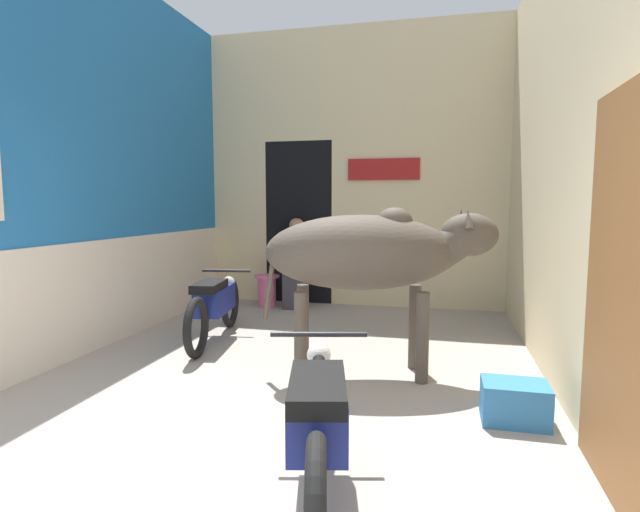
% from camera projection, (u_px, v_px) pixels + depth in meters
% --- Properties ---
extents(wall_left_shopfront, '(0.25, 5.43, 4.02)m').
position_uv_depth(wall_left_shopfront, '(90.00, 160.00, 5.12)').
color(wall_left_shopfront, '#236BAD').
rests_on(wall_left_shopfront, ground_plane).
extents(wall_back_with_doorway, '(4.34, 0.93, 4.02)m').
position_uv_depth(wall_back_with_doorway, '(336.00, 189.00, 7.56)').
color(wall_back_with_doorway, beige).
rests_on(wall_back_with_doorway, ground_plane).
extents(wall_right_with_door, '(0.22, 5.43, 4.02)m').
position_uv_depth(wall_right_with_door, '(569.00, 144.00, 4.03)').
color(wall_right_with_door, beige).
rests_on(wall_right_with_door, ground_plane).
extents(cow, '(2.06, 1.02, 1.47)m').
position_uv_depth(cow, '(371.00, 254.00, 4.29)').
color(cow, '#4C4238').
rests_on(cow, ground_plane).
extents(motorcycle_near, '(0.65, 1.84, 0.74)m').
position_uv_depth(motorcycle_near, '(318.00, 418.00, 2.54)').
color(motorcycle_near, black).
rests_on(motorcycle_near, ground_plane).
extents(motorcycle_far, '(0.58, 1.82, 0.73)m').
position_uv_depth(motorcycle_far, '(215.00, 304.00, 5.45)').
color(motorcycle_far, black).
rests_on(motorcycle_far, ground_plane).
extents(shopkeeper_seated, '(0.43, 0.34, 1.29)m').
position_uv_depth(shopkeeper_seated, '(296.00, 261.00, 7.15)').
color(shopkeeper_seated, '#3D3842').
rests_on(shopkeeper_seated, ground_plane).
extents(plastic_stool, '(0.37, 0.37, 0.46)m').
position_uv_depth(plastic_stool, '(267.00, 290.00, 7.28)').
color(plastic_stool, '#DB6093').
rests_on(plastic_stool, ground_plane).
extents(crate, '(0.44, 0.32, 0.28)m').
position_uv_depth(crate, '(515.00, 402.00, 3.43)').
color(crate, teal).
rests_on(crate, ground_plane).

